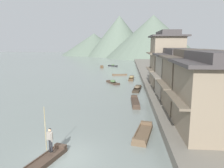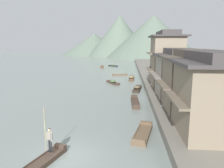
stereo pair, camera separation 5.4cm
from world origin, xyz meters
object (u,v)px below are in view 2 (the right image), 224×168
Objects in this scene: boat_moored_third at (132,78)px; house_waterfront_narrow at (166,59)px; boat_midriver_drifting at (113,66)px; house_waterfront_tall at (178,73)px; boat_moored_second at (137,88)px; boat_upstream_distant at (113,82)px; boatman_person at (49,137)px; boat_crossing_west at (135,102)px; house_waterfront_nearest at (211,94)px; boat_foreground_poled at (36,167)px; house_waterfront_second at (195,81)px; boat_midriver_upstream at (143,134)px; boat_moored_far at (120,75)px; boat_moored_nearest at (102,67)px.

house_waterfront_narrow reaches higher than boat_moored_third.
house_waterfront_tall reaches higher than boat_midriver_drifting.
boat_moored_third is 1.49× the size of boat_midriver_drifting.
boat_moored_second is 1.36× the size of boat_upstream_distant.
house_waterfront_tall is at bearing -71.67° from boat_moored_third.
boatman_person reaches higher than boat_moored_second.
boat_crossing_west is 6.86m from house_waterfront_tall.
boat_moored_second is (6.58, 22.07, -1.25)m from boatman_person.
boat_midriver_drifting is 0.56× the size of house_waterfront_nearest.
house_waterfront_narrow reaches higher than boat_moored_second.
house_waterfront_narrow reaches higher than boat_foreground_poled.
boat_moored_second reaches higher than boat_foreground_poled.
house_waterfront_tall is at bearing -53.93° from boat_moored_second.
house_waterfront_narrow is (0.05, 19.54, 1.29)m from house_waterfront_nearest.
boat_crossing_west is (-0.59, -8.55, -0.05)m from boat_moored_second.
boat_foreground_poled is 0.60× the size of house_waterfront_narrow.
house_waterfront_second reaches higher than boat_moored_third.
boat_moored_second is at bearing 73.37° from boat_foreground_poled.
house_waterfront_second reaches higher than boat_upstream_distant.
boat_upstream_distant is (-4.21, 23.49, 0.08)m from boat_midriver_upstream.
house_waterfront_nearest is (11.15, 3.07, 2.33)m from boatman_person.
house_waterfront_narrow is at bearing -61.71° from boat_moored_third.
boat_moored_third is at bearing -77.56° from boat_midriver_drifting.
boat_moored_far is 0.74× the size of boat_crossing_west.
house_waterfront_narrow reaches higher than boat_moored_far.
boat_midriver_upstream is 0.48× the size of house_waterfront_narrow.
boat_midriver_drifting is at bearing 96.70° from boat_midriver_upstream.
house_waterfront_second is at bearing -68.10° from boat_moored_second.
house_waterfront_second is (5.82, -4.45, 3.62)m from boat_crossing_west.
boat_moored_nearest is 1.01× the size of boat_upstream_distant.
house_waterfront_nearest is at bearing -76.96° from boat_moored_far.
boat_foreground_poled is at bearing -86.88° from boat_moored_nearest.
boat_midriver_drifting is at bearing 89.85° from boat_foreground_poled.
boat_midriver_upstream is (9.84, -51.54, -0.00)m from boat_moored_nearest.
house_waterfront_tall is at bearing 17.34° from boat_crossing_west.
boat_moored_third reaches higher than boat_foreground_poled.
boat_crossing_west reaches higher than boat_foreground_poled.
house_waterfront_nearest reaches higher than boat_moored_nearest.
house_waterfront_second is at bearing -73.23° from boat_moored_far.
house_waterfront_tall is at bearing 92.40° from house_waterfront_second.
boat_moored_third is at bearing 104.33° from house_waterfront_second.
boat_moored_nearest is at bearing 114.09° from house_waterfront_narrow.
house_waterfront_nearest is (8.18, -35.32, 3.68)m from boat_moored_far.
boat_moored_nearest is 36.37m from house_waterfront_narrow.
boat_midriver_upstream is at bearing -84.42° from boat_moored_far.
boat_moored_far is at bearing -81.51° from boat_midriver_drifting.
boat_moored_second is 19.87m from house_waterfront_nearest.
house_waterfront_narrow reaches higher than boatman_person.
boat_moored_nearest is at bearing 110.51° from house_waterfront_tall.
boat_foreground_poled is 1.00× the size of boat_moored_third.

